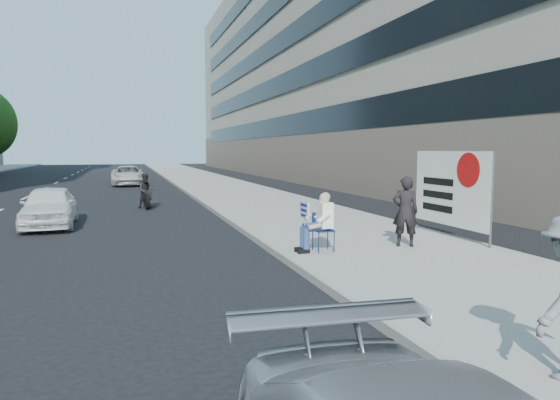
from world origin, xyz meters
name	(u,v)px	position (x,y,z in m)	size (l,w,h in m)	color
ground	(246,303)	(0.00, 0.00, 0.00)	(160.00, 160.00, 0.00)	black
near_sidewalk	(232,191)	(4.00, 20.00, 0.07)	(5.00, 120.00, 0.15)	gray
near_building	(352,60)	(17.00, 32.00, 10.00)	(14.00, 70.00, 20.00)	gray
seated_protester	(318,219)	(2.29, 2.71, 0.87)	(0.83, 1.11, 1.31)	navy
pedestrian_woman	(405,211)	(4.42, 2.65, 0.97)	(0.59, 0.39, 1.63)	black
protest_banner	(450,188)	(6.18, 3.40, 1.40)	(0.08, 3.06, 2.20)	#4C4C4C
white_sedan_near	(49,206)	(-4.01, 9.41, 0.64)	(1.50, 3.73, 1.27)	white
white_sedan_far	(128,176)	(-1.54, 27.75, 0.65)	(2.16, 4.69, 1.30)	silver
motorcycle	(146,192)	(-0.92, 13.73, 0.64)	(0.76, 2.05, 1.42)	black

